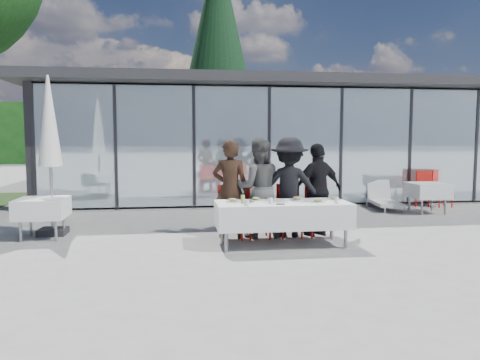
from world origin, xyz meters
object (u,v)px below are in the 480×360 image
object	(u,v)px
diner_chair_c	(289,208)
lounger	(383,199)
plate_a	(233,200)
juice_bottle	(243,199)
dining_table	(282,214)
diner_c	(289,187)
plate_d	(334,198)
diner_d	(318,190)
market_umbrella	(49,131)
diner_chair_a	(230,209)
plate_c	(297,199)
spare_table_left	(42,208)
conifer_tree	(218,44)
plate_extra	(318,201)
spare_chair_a	(439,187)
plate_b	(256,199)
folded_eyeglasses	(280,204)
diner_chair_b	(258,208)
spare_chair_b	(421,187)
diner_chair_d	(317,207)
diner_a	(230,189)
spare_table_right	(427,191)
diner_b	(258,188)

from	to	relation	value
diner_chair_c	lounger	bearing A→B (deg)	43.05
plate_a	juice_bottle	size ratio (longest dim) A/B	1.66
dining_table	diner_chair_c	distance (m)	0.81
diner_c	plate_d	world-z (taller)	diner_c
diner_d	market_umbrella	bearing A→B (deg)	-27.02
diner_d	diner_c	bearing A→B (deg)	-18.67
plate_a	diner_chair_a	bearing A→B (deg)	87.48
plate_c	spare_table_left	xyz separation A→B (m)	(-4.53, 0.95, -0.22)
conifer_tree	plate_extra	bearing A→B (deg)	-87.85
spare_table_left	spare_chair_a	world-z (taller)	spare_chair_a
market_umbrella	conifer_tree	size ratio (longest dim) A/B	0.29
plate_b	lounger	bearing A→B (deg)	41.92
diner_d	folded_eyeglasses	bearing A→B (deg)	28.30
diner_chair_b	plate_c	distance (m)	0.84
juice_bottle	spare_chair_a	size ratio (longest dim) A/B	0.15
plate_c	market_umbrella	size ratio (longest dim) A/B	0.08
spare_chair_b	plate_b	bearing A→B (deg)	-143.89
diner_chair_b	spare_chair_b	distance (m)	5.96
spare_table_left	diner_chair_d	bearing A→B (deg)	-4.68
spare_table_left	market_umbrella	xyz separation A→B (m)	(0.10, 0.30, 1.41)
dining_table	diner_chair_b	distance (m)	0.81
spare_chair_b	plate_d	bearing A→B (deg)	-134.48
diner_a	plate_b	world-z (taller)	diner_a
diner_chair_b	spare_table_right	bearing A→B (deg)	25.50
plate_extra	lounger	distance (m)	4.97
diner_d	spare_chair_a	bearing A→B (deg)	-162.36
diner_c	folded_eyeglasses	size ratio (longest dim) A/B	13.19
diner_b	diner_chair_d	world-z (taller)	diner_b
diner_chair_a	folded_eyeglasses	bearing A→B (deg)	-55.46
spare_chair_b	folded_eyeglasses	bearing A→B (deg)	-138.55
plate_d	diner_a	bearing A→B (deg)	162.05
diner_chair_b	spare_chair_a	world-z (taller)	same
diner_chair_a	spare_chair_b	size ratio (longest dim) A/B	1.00
diner_c	folded_eyeglasses	distance (m)	1.10
diner_c	diner_chair_c	xyz separation A→B (m)	(0.00, 0.02, -0.39)
diner_chair_d	plate_d	distance (m)	0.65
diner_chair_a	plate_b	bearing A→B (deg)	-53.24
conifer_tree	diner_a	bearing A→B (deg)	-94.08
plate_extra	diner_b	bearing A→B (deg)	134.82
plate_d	lounger	bearing A→B (deg)	54.59
diner_a	juice_bottle	bearing A→B (deg)	112.76
diner_c	diner_chair_d	world-z (taller)	diner_c
plate_a	spare_table_right	bearing A→B (deg)	28.83
diner_chair_a	plate_b	distance (m)	0.70
plate_d	spare_chair_b	xyz separation A→B (m)	(3.74, 3.81, -0.24)
spare_chair_b	diner_chair_b	bearing A→B (deg)	-147.28
diner_chair_a	conifer_tree	distance (m)	13.65
plate_a	plate_d	size ratio (longest dim) A/B	1.00
plate_b	spare_table_left	world-z (taller)	plate_b
plate_a	dining_table	bearing A→B (deg)	-7.69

